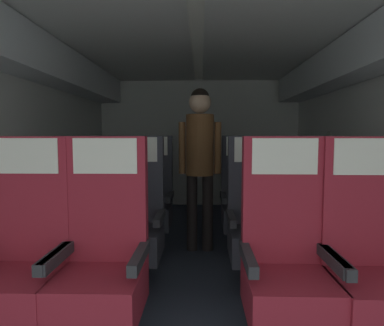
{
  "coord_description": "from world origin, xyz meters",
  "views": [
    {
      "loc": [
        0.04,
        -0.13,
        1.19
      ],
      "look_at": [
        -0.06,
        3.33,
        0.9
      ],
      "focal_mm": 31.55,
      "sensor_mm": 36.0,
      "label": 1
    }
  ],
  "objects_px": {
    "seat_a_left_window": "(22,261)",
    "seat_b_right_aisle": "(315,223)",
    "seat_a_right_aisle": "(371,266)",
    "seat_b_left_window": "(78,222)",
    "seat_a_right_window": "(286,264)",
    "seat_b_left_aisle": "(134,222)",
    "seat_a_left_aisle": "(103,262)",
    "seat_c_left_window": "(109,201)",
    "seat_c_right_aisle": "(287,202)",
    "seat_b_right_window": "(257,223)",
    "flight_attendant": "(200,151)",
    "seat_c_right_window": "(244,202)",
    "seat_c_left_aisle": "(150,201)"
  },
  "relations": [
    {
      "from": "seat_c_left_aisle",
      "to": "flight_attendant",
      "type": "relative_size",
      "value": 0.71
    },
    {
      "from": "seat_c_right_aisle",
      "to": "seat_a_right_aisle",
      "type": "bearing_deg",
      "value": -89.76
    },
    {
      "from": "seat_c_left_window",
      "to": "seat_b_left_window",
      "type": "bearing_deg",
      "value": -90.81
    },
    {
      "from": "seat_c_left_aisle",
      "to": "seat_c_right_aisle",
      "type": "bearing_deg",
      "value": -0.28
    },
    {
      "from": "seat_a_left_window",
      "to": "seat_a_right_aisle",
      "type": "distance_m",
      "value": 1.89
    },
    {
      "from": "seat_c_left_aisle",
      "to": "seat_a_right_aisle",
      "type": "bearing_deg",
      "value": -50.42
    },
    {
      "from": "seat_a_right_window",
      "to": "seat_b_left_aisle",
      "type": "xyz_separation_m",
      "value": [
        -1.0,
        0.86,
        0.0
      ]
    },
    {
      "from": "seat_b_right_window",
      "to": "seat_a_right_aisle",
      "type": "bearing_deg",
      "value": -62.42
    },
    {
      "from": "seat_a_left_window",
      "to": "seat_a_right_aisle",
      "type": "xyz_separation_m",
      "value": [
        1.89,
        -0.02,
        0.0
      ]
    },
    {
      "from": "seat_b_left_window",
      "to": "seat_a_left_window",
      "type": "bearing_deg",
      "value": -89.6
    },
    {
      "from": "seat_c_right_aisle",
      "to": "seat_c_right_window",
      "type": "height_order",
      "value": "same"
    },
    {
      "from": "seat_a_left_window",
      "to": "seat_b_left_aisle",
      "type": "relative_size",
      "value": 1.0
    },
    {
      "from": "seat_b_left_aisle",
      "to": "seat_b_right_aisle",
      "type": "relative_size",
      "value": 1.0
    },
    {
      "from": "seat_a_right_aisle",
      "to": "seat_a_right_window",
      "type": "xyz_separation_m",
      "value": [
        -0.44,
        0.02,
        0.0
      ]
    },
    {
      "from": "seat_c_right_aisle",
      "to": "seat_c_right_window",
      "type": "relative_size",
      "value": 1.0
    },
    {
      "from": "seat_a_right_aisle",
      "to": "seat_b_left_window",
      "type": "bearing_deg",
      "value": 155.56
    },
    {
      "from": "seat_a_right_window",
      "to": "seat_c_right_aisle",
      "type": "distance_m",
      "value": 1.77
    },
    {
      "from": "seat_a_left_aisle",
      "to": "seat_c_right_window",
      "type": "bearing_deg",
      "value": 60.07
    },
    {
      "from": "seat_a_left_window",
      "to": "flight_attendant",
      "type": "distance_m",
      "value": 1.97
    },
    {
      "from": "seat_a_right_aisle",
      "to": "seat_b_right_window",
      "type": "distance_m",
      "value": 0.98
    },
    {
      "from": "seat_c_left_aisle",
      "to": "seat_c_right_window",
      "type": "relative_size",
      "value": 1.0
    },
    {
      "from": "seat_b_left_aisle",
      "to": "seat_a_left_aisle",
      "type": "bearing_deg",
      "value": -90.0
    },
    {
      "from": "seat_a_left_window",
      "to": "seat_a_right_window",
      "type": "xyz_separation_m",
      "value": [
        1.45,
        0.01,
        0.0
      ]
    },
    {
      "from": "seat_a_left_window",
      "to": "seat_c_left_window",
      "type": "relative_size",
      "value": 1.0
    },
    {
      "from": "seat_a_left_window",
      "to": "seat_a_right_window",
      "type": "relative_size",
      "value": 1.0
    },
    {
      "from": "seat_a_right_aisle",
      "to": "seat_b_right_aisle",
      "type": "relative_size",
      "value": 1.0
    },
    {
      "from": "seat_a_right_aisle",
      "to": "seat_b_left_window",
      "type": "relative_size",
      "value": 1.0
    },
    {
      "from": "seat_a_left_window",
      "to": "seat_b_left_aisle",
      "type": "distance_m",
      "value": 0.97
    },
    {
      "from": "seat_b_left_window",
      "to": "seat_c_right_window",
      "type": "distance_m",
      "value": 1.68
    },
    {
      "from": "seat_b_left_aisle",
      "to": "seat_b_right_aisle",
      "type": "height_order",
      "value": "same"
    },
    {
      "from": "seat_a_right_window",
      "to": "seat_b_left_aisle",
      "type": "height_order",
      "value": "same"
    },
    {
      "from": "seat_a_left_window",
      "to": "seat_b_right_aisle",
      "type": "relative_size",
      "value": 1.0
    },
    {
      "from": "seat_a_right_window",
      "to": "seat_b_left_aisle",
      "type": "bearing_deg",
      "value": 139.46
    },
    {
      "from": "seat_a_right_aisle",
      "to": "flight_attendant",
      "type": "bearing_deg",
      "value": 119.21
    },
    {
      "from": "seat_a_left_window",
      "to": "seat_b_left_aisle",
      "type": "xyz_separation_m",
      "value": [
        0.45,
        0.86,
        0.0
      ]
    },
    {
      "from": "seat_b_left_aisle",
      "to": "seat_a_right_window",
      "type": "bearing_deg",
      "value": -40.54
    },
    {
      "from": "seat_a_left_window",
      "to": "flight_attendant",
      "type": "bearing_deg",
      "value": 59.18
    },
    {
      "from": "seat_c_right_aisle",
      "to": "seat_a_left_window",
      "type": "bearing_deg",
      "value": -137.44
    },
    {
      "from": "seat_a_right_window",
      "to": "seat_c_left_window",
      "type": "height_order",
      "value": "same"
    },
    {
      "from": "seat_b_left_aisle",
      "to": "flight_attendant",
      "type": "relative_size",
      "value": 0.71
    },
    {
      "from": "seat_a_right_window",
      "to": "seat_b_left_window",
      "type": "distance_m",
      "value": 1.68
    },
    {
      "from": "seat_a_right_window",
      "to": "seat_b_right_aisle",
      "type": "relative_size",
      "value": 1.0
    },
    {
      "from": "seat_a_left_window",
      "to": "seat_b_left_window",
      "type": "distance_m",
      "value": 0.85
    },
    {
      "from": "seat_b_left_window",
      "to": "seat_c_left_window",
      "type": "distance_m",
      "value": 0.88
    },
    {
      "from": "seat_b_left_window",
      "to": "seat_b_left_aisle",
      "type": "height_order",
      "value": "same"
    },
    {
      "from": "seat_c_left_window",
      "to": "seat_c_right_window",
      "type": "distance_m",
      "value": 1.42
    },
    {
      "from": "seat_b_right_aisle",
      "to": "seat_a_left_aisle",
      "type": "bearing_deg",
      "value": -149.35
    },
    {
      "from": "seat_b_left_aisle",
      "to": "seat_c_left_window",
      "type": "distance_m",
      "value": 0.97
    },
    {
      "from": "seat_c_right_aisle",
      "to": "flight_attendant",
      "type": "xyz_separation_m",
      "value": [
        -0.91,
        -0.1,
        0.53
      ]
    },
    {
      "from": "seat_b_left_window",
      "to": "seat_c_right_aisle",
      "type": "distance_m",
      "value": 2.08
    }
  ]
}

